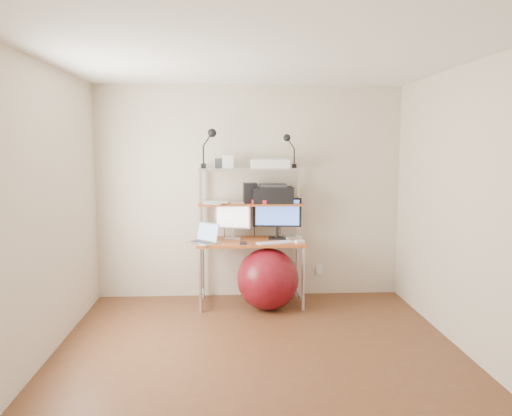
{
  "coord_description": "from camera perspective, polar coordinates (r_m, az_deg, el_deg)",
  "views": [
    {
      "loc": [
        -0.27,
        -4.09,
        1.79
      ],
      "look_at": [
        0.04,
        1.15,
        1.14
      ],
      "focal_mm": 35.0,
      "sensor_mm": 36.0,
      "label": 1
    }
  ],
  "objects": [
    {
      "name": "computer_desk",
      "position": [
        5.67,
        -0.6,
        -1.46
      ],
      "size": [
        1.2,
        0.6,
        1.57
      ],
      "color": "#C16225",
      "rests_on": "ground"
    },
    {
      "name": "box_white",
      "position": [
        5.66,
        -3.25,
        5.31
      ],
      "size": [
        0.13,
        0.11,
        0.14
      ],
      "primitive_type": "cube",
      "rotation": [
        0.0,
        0.0,
        0.03
      ],
      "color": "white",
      "rests_on": "top_shelf"
    },
    {
      "name": "nas_cube",
      "position": [
        5.71,
        -0.66,
        1.74
      ],
      "size": [
        0.17,
        0.17,
        0.23
      ],
      "primitive_type": "cube",
      "rotation": [
        0.0,
        0.0,
        0.07
      ],
      "color": "black",
      "rests_on": "mid_shelf"
    },
    {
      "name": "exercise_ball",
      "position": [
        5.56,
        1.36,
        -8.11
      ],
      "size": [
        0.68,
        0.68,
        0.68
      ],
      "primitive_type": "sphere",
      "color": "maroon",
      "rests_on": "floor"
    },
    {
      "name": "paper_stack",
      "position": [
        5.7,
        -4.69,
        0.65
      ],
      "size": [
        0.35,
        0.42,
        0.02
      ],
      "color": "white",
      "rests_on": "mid_shelf"
    },
    {
      "name": "monitor_silver",
      "position": [
        5.71,
        -2.67,
        -1.14
      ],
      "size": [
        0.41,
        0.17,
        0.45
      ],
      "rotation": [
        0.0,
        0.0,
        -0.17
      ],
      "color": "#BAB9BE",
      "rests_on": "desktop"
    },
    {
      "name": "printer",
      "position": [
        5.71,
        1.93,
        1.6
      ],
      "size": [
        0.46,
        0.32,
        0.21
      ],
      "rotation": [
        0.0,
        0.0,
        -0.02
      ],
      "color": "black",
      "rests_on": "mid_shelf"
    },
    {
      "name": "clip_lamp_left",
      "position": [
        5.6,
        -5.25,
        7.81
      ],
      "size": [
        0.18,
        0.1,
        0.44
      ],
      "color": "black",
      "rests_on": "top_shelf"
    },
    {
      "name": "monitor_black",
      "position": [
        5.72,
        2.44,
        -0.75
      ],
      "size": [
        0.55,
        0.18,
        0.55
      ],
      "rotation": [
        0.0,
        0.0,
        -0.11
      ],
      "color": "black",
      "rests_on": "desktop"
    },
    {
      "name": "clip_lamp_right",
      "position": [
        5.67,
        3.74,
        7.39
      ],
      "size": [
        0.15,
        0.08,
        0.38
      ],
      "color": "black",
      "rests_on": "top_shelf"
    },
    {
      "name": "mac_mini",
      "position": [
        5.76,
        4.15,
        -3.34
      ],
      "size": [
        0.21,
        0.21,
        0.04
      ],
      "primitive_type": "cube",
      "rotation": [
        0.0,
        0.0,
        0.15
      ],
      "color": "silver",
      "rests_on": "desktop"
    },
    {
      "name": "red_box",
      "position": [
        5.62,
        0.36,
        0.72
      ],
      "size": [
        0.18,
        0.13,
        0.05
      ],
      "primitive_type": "cube",
      "rotation": [
        0.0,
        0.0,
        -0.09
      ],
      "color": "red",
      "rests_on": "mid_shelf"
    },
    {
      "name": "wall_outlet",
      "position": [
        6.17,
        7.25,
        -7.02
      ],
      "size": [
        0.08,
        0.01,
        0.12
      ],
      "primitive_type": "cube",
      "color": "white",
      "rests_on": "room"
    },
    {
      "name": "room",
      "position": [
        4.14,
        0.39,
        -0.5
      ],
      "size": [
        3.6,
        3.6,
        3.6
      ],
      "color": "brown",
      "rests_on": "ground"
    },
    {
      "name": "phone",
      "position": [
        5.46,
        -1.46,
        -4.02
      ],
      "size": [
        0.09,
        0.15,
        0.01
      ],
      "primitive_type": "cube",
      "rotation": [
        0.0,
        0.0,
        -0.06
      ],
      "color": "black",
      "rests_on": "desktop"
    },
    {
      "name": "mouse",
      "position": [
        5.52,
        5.03,
        -3.84
      ],
      "size": [
        0.11,
        0.09,
        0.03
      ],
      "primitive_type": "cube",
      "rotation": [
        0.0,
        0.0,
        0.32
      ],
      "color": "white",
      "rests_on": "desktop"
    },
    {
      "name": "box_grey",
      "position": [
        5.71,
        -4.18,
        5.13
      ],
      "size": [
        0.11,
        0.11,
        0.11
      ],
      "primitive_type": "cube",
      "rotation": [
        0.0,
        0.0,
        0.04
      ],
      "color": "#2E2E30",
      "rests_on": "top_shelf"
    },
    {
      "name": "keyboard",
      "position": [
        5.49,
        2.21,
        -3.96
      ],
      "size": [
        0.43,
        0.25,
        0.01
      ],
      "primitive_type": "cube",
      "rotation": [
        0.0,
        0.0,
        0.34
      ],
      "color": "white",
      "rests_on": "desktop"
    },
    {
      "name": "scanner",
      "position": [
        5.68,
        1.57,
        5.14
      ],
      "size": [
        0.44,
        0.3,
        0.11
      ],
      "rotation": [
        0.0,
        0.0,
        0.04
      ],
      "color": "white",
      "rests_on": "top_shelf"
    },
    {
      "name": "laptop",
      "position": [
        5.52,
        -5.85,
        -3.51
      ],
      "size": [
        0.4,
        0.4,
        0.28
      ],
      "rotation": [
        0.0,
        0.0,
        -0.76
      ],
      "color": "silver",
      "rests_on": "desktop"
    }
  ]
}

